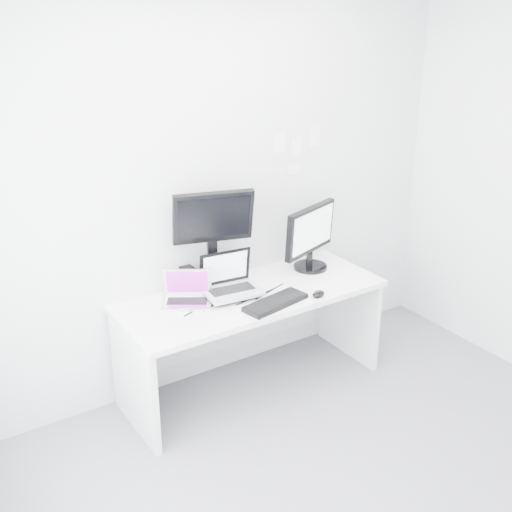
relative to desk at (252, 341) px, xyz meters
The scene contains 14 objects.
ground 1.30m from the desk, 90.00° to the right, with size 3.60×3.60×0.00m, color slate.
back_wall 1.05m from the desk, 90.00° to the left, with size 3.60×3.60×0.00m, color silver.
desk is the anchor object (origin of this frame).
macbook 0.66m from the desk, 169.41° to the left, with size 0.31×0.23×0.23m, color silver.
speaker 0.62m from the desk, 139.36° to the left, with size 0.08×0.08×0.16m, color black.
dell_laptop 0.53m from the desk, behind, with size 0.36×0.28×0.30m, color #B8BAC0.
rear_monitor 0.77m from the desk, 130.69° to the left, with size 0.53×0.19×0.72m, color black.
samsung_monitor 0.85m from the desk, 11.75° to the left, with size 0.53×0.24×0.48m, color black.
keyboard 0.44m from the desk, 81.47° to the right, with size 0.45×0.16×0.03m, color black.
mouse 0.58m from the desk, 39.48° to the right, with size 0.11×0.07×0.04m, color black.
wall_note_0 1.38m from the desk, 37.40° to the left, with size 0.10×0.00×0.14m, color white.
wall_note_1 1.40m from the desk, 29.83° to the left, with size 0.09×0.00×0.13m, color white.
wall_note_2 1.51m from the desk, 24.64° to the left, with size 0.10×0.00×0.14m, color white.
wall_note_3 1.25m from the desk, 30.67° to the left, with size 0.11×0.00×0.08m, color white.
Camera 1 is at (-2.10, -2.03, 2.59)m, focal length 45.40 mm.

